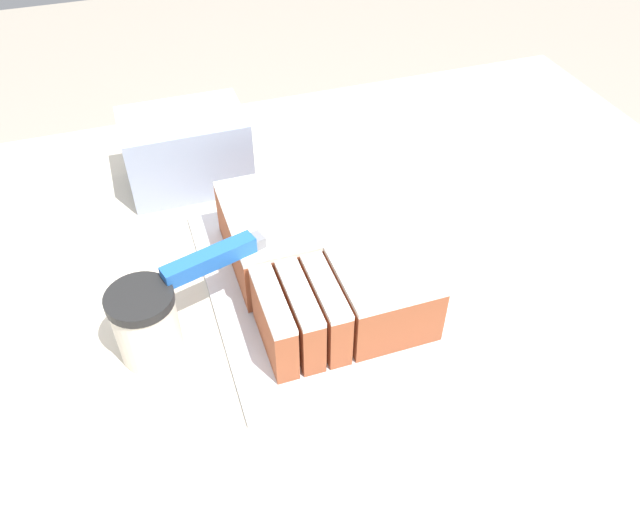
{
  "coord_description": "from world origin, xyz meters",
  "views": [
    {
      "loc": [
        -0.22,
        -0.57,
        1.58
      ],
      "look_at": [
        -0.02,
        0.02,
        1.0
      ],
      "focal_mm": 35.0,
      "sensor_mm": 36.0,
      "label": 1
    }
  ],
  "objects_px": {
    "cake_board": "(320,280)",
    "knife": "(226,253)",
    "coffee_cup": "(146,324)",
    "cake": "(321,254)",
    "storage_box": "(186,150)"
  },
  "relations": [
    {
      "from": "cake_board",
      "to": "knife",
      "type": "height_order",
      "value": "knife"
    },
    {
      "from": "cake_board",
      "to": "coffee_cup",
      "type": "height_order",
      "value": "coffee_cup"
    },
    {
      "from": "coffee_cup",
      "to": "storage_box",
      "type": "height_order",
      "value": "storage_box"
    },
    {
      "from": "cake",
      "to": "coffee_cup",
      "type": "height_order",
      "value": "coffee_cup"
    },
    {
      "from": "cake_board",
      "to": "cake",
      "type": "distance_m",
      "value": 0.05
    },
    {
      "from": "cake_board",
      "to": "coffee_cup",
      "type": "relative_size",
      "value": 3.84
    },
    {
      "from": "cake",
      "to": "knife",
      "type": "xyz_separation_m",
      "value": [
        -0.13,
        -0.02,
        0.05
      ]
    },
    {
      "from": "cake_board",
      "to": "storage_box",
      "type": "height_order",
      "value": "storage_box"
    },
    {
      "from": "cake",
      "to": "coffee_cup",
      "type": "relative_size",
      "value": 3.02
    },
    {
      "from": "coffee_cup",
      "to": "knife",
      "type": "bearing_deg",
      "value": 18.75
    },
    {
      "from": "cake_board",
      "to": "knife",
      "type": "xyz_separation_m",
      "value": [
        -0.13,
        -0.01,
        0.1
      ]
    },
    {
      "from": "cake_board",
      "to": "knife",
      "type": "bearing_deg",
      "value": -174.49
    },
    {
      "from": "cake",
      "to": "storage_box",
      "type": "xyz_separation_m",
      "value": [
        -0.13,
        0.3,
        0.01
      ]
    },
    {
      "from": "cake_board",
      "to": "storage_box",
      "type": "distance_m",
      "value": 0.33
    },
    {
      "from": "cake",
      "to": "storage_box",
      "type": "relative_size",
      "value": 1.58
    }
  ]
}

